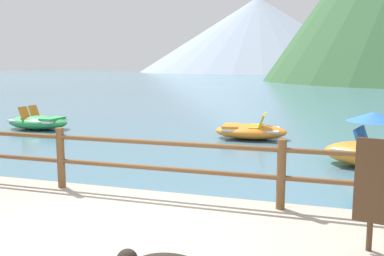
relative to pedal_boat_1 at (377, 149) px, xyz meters
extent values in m
plane|color=#477084|center=(-3.40, 33.83, -0.43)|extent=(200.00, 200.00, 0.00)
cylinder|color=brown|center=(-5.10, -4.62, 0.45)|extent=(0.12, 0.12, 0.95)
cylinder|color=brown|center=(-1.70, -4.62, 0.45)|extent=(0.12, 0.12, 0.95)
cylinder|color=brown|center=(-3.40, -4.62, 0.78)|extent=(23.80, 0.07, 0.07)
cylinder|color=brown|center=(-3.40, -4.62, 0.40)|extent=(23.80, 0.07, 0.07)
cylinder|color=#4C331E|center=(-0.69, -5.66, 0.15)|extent=(0.06, 0.06, 0.35)
ellipsoid|color=orange|center=(0.01, 0.00, -0.14)|extent=(2.58, 1.84, 0.58)
cube|color=silver|center=(0.01, 0.00, -0.03)|extent=(2.03, 1.49, 0.06)
cube|color=blue|center=(-0.23, -0.19, 0.04)|extent=(0.49, 0.49, 0.08)
cube|color=blue|center=(-0.40, -0.14, 0.26)|extent=(0.31, 0.44, 0.43)
cube|color=blue|center=(-0.09, 0.29, 0.04)|extent=(0.49, 0.49, 0.08)
cube|color=blue|center=(-0.27, 0.34, 0.26)|extent=(0.31, 0.44, 0.43)
cone|color=blue|center=(-0.11, 0.03, 0.74)|extent=(1.47, 1.47, 0.22)
ellipsoid|color=green|center=(-11.07, 2.65, -0.19)|extent=(2.37, 1.36, 0.48)
cube|color=silver|center=(-11.07, 2.65, -0.10)|extent=(1.85, 1.12, 0.06)
cube|color=orange|center=(-11.25, 2.39, -0.03)|extent=(0.41, 0.41, 0.08)
cube|color=orange|center=(-11.43, 2.40, 0.19)|extent=(0.22, 0.40, 0.43)
cube|color=orange|center=(-11.23, 2.92, -0.03)|extent=(0.41, 0.41, 0.08)
cube|color=orange|center=(-11.41, 2.92, 0.19)|extent=(0.22, 0.40, 0.43)
cube|color=green|center=(-10.42, 2.64, -0.04)|extent=(0.54, 0.93, 0.12)
ellipsoid|color=orange|center=(-3.35, 2.93, -0.20)|extent=(2.34, 1.50, 0.46)
cube|color=silver|center=(-3.35, 2.93, -0.12)|extent=(1.83, 1.22, 0.06)
cube|color=yellow|center=(-3.20, 3.21, -0.05)|extent=(0.43, 0.43, 0.08)
cube|color=yellow|center=(-3.02, 3.22, 0.17)|extent=(0.24, 0.41, 0.43)
cube|color=yellow|center=(-3.16, 2.68, -0.05)|extent=(0.43, 0.43, 0.08)
cube|color=yellow|center=(-2.98, 2.69, 0.17)|extent=(0.24, 0.41, 0.43)
cube|color=orange|center=(-3.96, 2.89, -0.06)|extent=(0.56, 0.97, 0.12)
cone|color=#386038|center=(5.07, 62.59, 10.84)|extent=(27.91, 27.91, 22.53)
cone|color=#93A3B7|center=(-21.48, 122.22, 10.79)|extent=(71.78, 71.78, 22.44)
camera|label=1|loc=(-1.21, -10.20, 1.90)|focal=39.62mm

